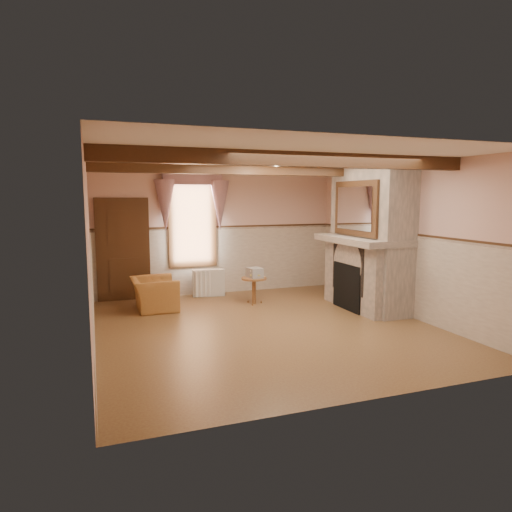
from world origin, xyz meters
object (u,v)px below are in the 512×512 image
object	(u,v)px
bowl	(368,235)
side_table	(254,291)
armchair	(154,294)
radiator	(209,283)
mantel_clock	(342,229)
oil_lamp	(355,229)

from	to	relation	value
bowl	side_table	bearing A→B (deg)	145.76
armchair	radiator	xyz separation A→B (m)	(1.29, 0.83, -0.01)
bowl	mantel_clock	bearing A→B (deg)	90.00
armchair	oil_lamp	distance (m)	4.17
side_table	radiator	distance (m)	1.25
side_table	oil_lamp	world-z (taller)	oil_lamp
radiator	mantel_clock	bearing A→B (deg)	-21.64
armchair	radiator	world-z (taller)	armchair
radiator	bowl	bearing A→B (deg)	-36.00
radiator	mantel_clock	xyz separation A→B (m)	(2.56, -1.34, 1.22)
side_table	mantel_clock	world-z (taller)	mantel_clock
armchair	oil_lamp	size ratio (longest dim) A/B	3.43
armchair	mantel_clock	bearing A→B (deg)	-98.20
armchair	side_table	world-z (taller)	armchair
armchair	radiator	size ratio (longest dim) A/B	1.37
bowl	mantel_clock	size ratio (longest dim) A/B	1.53
radiator	side_table	bearing A→B (deg)	-50.01
armchair	mantel_clock	xyz separation A→B (m)	(3.85, -0.51, 1.21)
armchair	mantel_clock	distance (m)	4.07
mantel_clock	side_table	bearing A→B (deg)	170.77
bowl	armchair	bearing A→B (deg)	159.09
armchair	radiator	distance (m)	1.54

